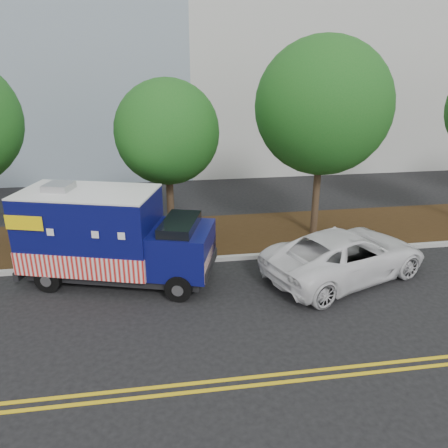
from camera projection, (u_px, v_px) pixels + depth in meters
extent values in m
plane|color=black|center=(161.00, 285.00, 13.20)|extent=(120.00, 120.00, 0.00)
cube|color=#9E9E99|center=(160.00, 263.00, 14.47)|extent=(120.00, 0.18, 0.15)
cube|color=black|center=(159.00, 238.00, 16.41)|extent=(120.00, 4.00, 0.15)
cube|color=gold|center=(165.00, 386.00, 9.09)|extent=(120.00, 0.10, 0.01)
cube|color=gold|center=(165.00, 395.00, 8.86)|extent=(120.00, 0.10, 0.01)
cylinder|color=#38281C|center=(170.00, 200.00, 15.97)|extent=(0.26, 0.26, 3.12)
sphere|color=#195B1A|center=(167.00, 132.00, 15.09)|extent=(3.65, 3.65, 3.65)
cylinder|color=#38281C|center=(316.00, 190.00, 16.19)|extent=(0.26, 0.26, 3.67)
sphere|color=#195B1A|center=(323.00, 107.00, 15.13)|extent=(4.74, 4.74, 4.74)
cube|color=#473828|center=(59.00, 235.00, 13.77)|extent=(0.06, 0.06, 2.40)
cube|color=black|center=(121.00, 269.00, 13.35)|extent=(5.48, 3.18, 0.26)
cube|color=#0B0E4E|center=(91.00, 228.00, 13.00)|extent=(4.34, 3.16, 2.22)
cube|color=red|center=(93.00, 252.00, 13.28)|extent=(4.39, 3.22, 0.70)
cube|color=white|center=(86.00, 192.00, 12.60)|extent=(4.34, 3.16, 0.06)
cube|color=#B7B7BA|center=(59.00, 187.00, 12.67)|extent=(0.92, 0.92, 0.20)
cube|color=#0B0E4E|center=(182.00, 249.00, 12.82)|extent=(2.17, 2.39, 1.30)
cube|color=black|center=(180.00, 230.00, 12.61)|extent=(1.41, 2.00, 0.60)
cube|color=black|center=(211.00, 264.00, 12.87)|extent=(0.60, 1.80, 0.28)
cube|color=black|center=(35.00, 262.00, 13.71)|extent=(0.76, 2.05, 0.26)
cube|color=#B7B7BA|center=(29.00, 224.00, 13.24)|extent=(0.51, 1.61, 1.76)
cube|color=#B7B7BA|center=(113.00, 215.00, 13.97)|extent=(1.61, 0.51, 1.02)
cube|color=yellow|center=(24.00, 223.00, 11.98)|extent=(1.07, 0.34, 0.42)
cube|color=yellow|center=(62.00, 199.00, 14.03)|extent=(1.07, 0.34, 0.42)
cylinder|color=black|center=(179.00, 288.00, 12.21)|extent=(0.82, 0.47, 0.78)
cylinder|color=black|center=(193.00, 259.00, 13.96)|extent=(0.82, 0.47, 0.78)
cylinder|color=black|center=(49.00, 279.00, 12.71)|extent=(0.82, 0.47, 0.78)
cylinder|color=black|center=(78.00, 252.00, 14.47)|extent=(0.82, 0.47, 0.78)
imported|color=white|center=(346.00, 255.00, 13.46)|extent=(5.89, 4.23, 1.49)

